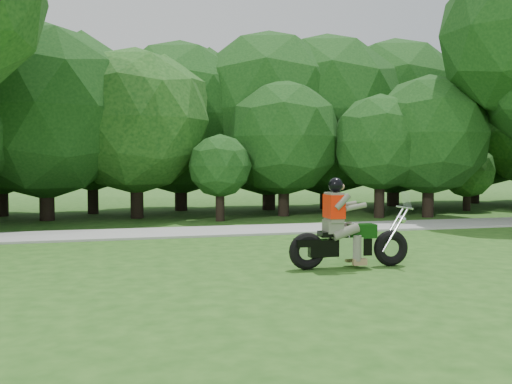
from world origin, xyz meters
name	(u,v)px	position (x,y,z in m)	size (l,w,h in m)	color
ground	(416,286)	(0.00, 0.00, 0.00)	(100.00, 100.00, 0.00)	#214B15
walkway	(275,229)	(0.00, 8.00, 0.03)	(60.00, 2.20, 0.06)	gray
tree_line	(239,122)	(0.48, 14.71, 3.71)	(40.11, 11.83, 7.75)	black
chopper_motorcycle	(344,235)	(-0.50, 1.80, 0.64)	(2.44, 0.65, 1.75)	black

